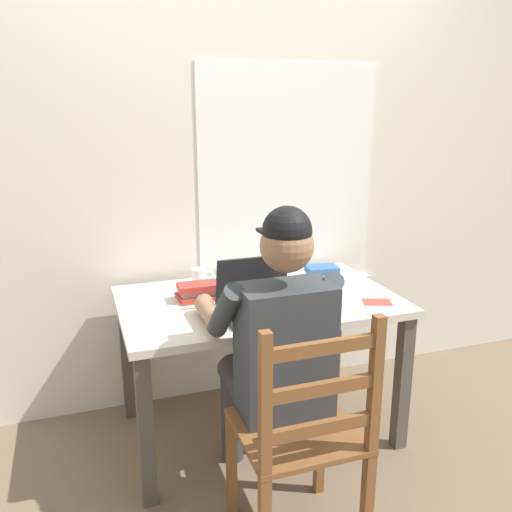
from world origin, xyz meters
TOP-DOWN VIEW (x-y plane):
  - ground_plane at (0.00, 0.00)m, footprint 8.00×8.00m
  - back_wall at (0.01, 0.47)m, footprint 6.00×0.08m
  - desk at (0.00, 0.00)m, footprint 1.28×0.78m
  - seated_person at (-0.10, -0.47)m, footprint 0.50×0.60m
  - wooden_chair at (-0.10, -0.75)m, footprint 0.42×0.42m
  - laptop at (-0.06, -0.16)m, footprint 0.33×0.28m
  - computer_mouse at (0.18, -0.20)m, footprint 0.06×0.10m
  - coffee_mug_white at (-0.22, 0.27)m, footprint 0.11×0.07m
  - coffee_mug_dark at (0.09, 0.22)m, footprint 0.12×0.08m
  - book_stack_main at (-0.27, 0.08)m, footprint 0.20×0.15m
  - book_stack_side at (0.43, 0.20)m, footprint 0.17×0.13m
  - paper_pile_near_laptop at (-0.25, 0.15)m, footprint 0.23×0.22m
  - paper_pile_back_corner at (-0.09, -0.09)m, footprint 0.27×0.21m
  - landscape_photo_print at (0.50, -0.23)m, footprint 0.15×0.13m

SIDE VIEW (x-z plane):
  - ground_plane at x=0.00m, z-range 0.00..0.00m
  - wooden_chair at x=-0.10m, z-range -0.01..0.93m
  - desk at x=0.00m, z-range 0.26..0.96m
  - seated_person at x=-0.10m, z-range 0.06..1.31m
  - landscape_photo_print at x=0.50m, z-range 0.70..0.71m
  - paper_pile_back_corner at x=-0.09m, z-range 0.70..0.71m
  - paper_pile_near_laptop at x=-0.25m, z-range 0.70..0.71m
  - computer_mouse at x=0.18m, z-range 0.70..0.74m
  - book_stack_side at x=0.43m, z-range 0.70..0.76m
  - book_stack_main at x=-0.27m, z-range 0.70..0.78m
  - coffee_mug_white at x=-0.22m, z-range 0.70..0.79m
  - coffee_mug_dark at x=0.09m, z-range 0.70..0.79m
  - laptop at x=-0.06m, z-range 0.64..0.87m
  - back_wall at x=0.01m, z-range 0.00..2.60m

